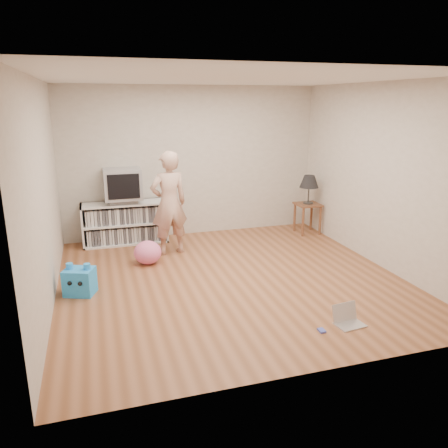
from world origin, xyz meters
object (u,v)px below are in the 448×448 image
crt_tv (122,184)px  person (169,203)px  side_table (308,211)px  dvd_deck (124,201)px  table_lamp (309,182)px  plush_pink (148,252)px  plush_blue (80,281)px  laptop (347,318)px  media_unit (125,223)px

crt_tv → person: bearing=-49.4°
person → side_table: bearing=176.5°
dvd_deck → table_lamp: (3.22, -0.37, 0.21)m
plush_pink → table_lamp: bearing=13.9°
crt_tv → plush_pink: bearing=-78.2°
table_lamp → plush_pink: size_ratio=1.26×
table_lamp → plush_pink: (-2.99, -0.74, -0.77)m
dvd_deck → crt_tv: crt_tv is taller
plush_pink → plush_blue: bearing=-138.8°
dvd_deck → crt_tv: size_ratio=0.75×
plush_pink → laptop: bearing=-53.1°
laptop → plush_pink: plush_pink is taller
side_table → media_unit: bearing=173.2°
dvd_deck → plush_pink: size_ratio=1.10×
media_unit → plush_pink: size_ratio=3.43×
person → plush_blue: bearing=29.7°
person → plush_pink: 0.84m
media_unit → dvd_deck: 0.39m
side_table → plush_blue: (-3.94, -1.57, -0.24)m
media_unit → person: person is taller
media_unit → person: size_ratio=0.86×
laptop → plush_blue: plush_blue is taller
crt_tv → dvd_deck: bearing=90.0°
dvd_deck → laptop: 4.18m
dvd_deck → side_table: size_ratio=0.82×
media_unit → laptop: size_ratio=4.23×
table_lamp → plush_blue: 4.31m
laptop → crt_tv: bearing=113.6°
crt_tv → person: (0.64, -0.74, -0.21)m
dvd_deck → plush_blue: bearing=-110.2°
laptop → dvd_deck: bearing=113.5°
person → plush_blue: person is taller
dvd_deck → side_table: bearing=-6.5°
plush_pink → side_table: bearing=13.9°
laptop → plush_blue: 3.23m
table_lamp → laptop: 3.51m
side_table → person: person is taller
crt_tv → plush_blue: bearing=-110.3°
media_unit → dvd_deck: size_ratio=3.11×
dvd_deck → plush_blue: (-0.72, -1.94, -0.56)m
dvd_deck → plush_blue: size_ratio=1.05×
person → plush_pink: size_ratio=3.97×
side_table → plush_pink: size_ratio=1.35×
person → table_lamp: bearing=176.5°
crt_tv → plush_blue: size_ratio=1.40×
dvd_deck → crt_tv: 0.29m
dvd_deck → side_table: 3.26m
laptop → table_lamp: bearing=63.6°
media_unit → person: (0.64, -0.76, 0.46)m
dvd_deck → laptop: size_ratio=1.36×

